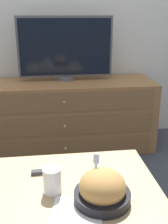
{
  "coord_description": "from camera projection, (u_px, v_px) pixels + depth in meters",
  "views": [
    {
      "loc": [
        0.01,
        -2.71,
        1.21
      ],
      "look_at": [
        0.18,
        -1.35,
        0.72
      ],
      "focal_mm": 45.0,
      "sensor_mm": 36.0,
      "label": 1
    }
  ],
  "objects": [
    {
      "name": "wall_back",
      "position": [
        44.0,
        2.0,
        2.53
      ],
      "size": [
        12.0,
        0.05,
        2.6
      ],
      "color": "silver",
      "rests_on": "ground_plane"
    },
    {
      "name": "ground_plane",
      "position": [
        50.0,
        135.0,
        2.94
      ],
      "size": [
        12.0,
        12.0,
        0.0
      ],
      "primitive_type": "plane",
      "color": "#383D47"
    },
    {
      "name": "takeout_bowl",
      "position": [
        102.0,
        190.0,
        1.11
      ],
      "size": [
        0.23,
        0.23,
        0.18
      ],
      "color": "black",
      "rests_on": "coffee_table"
    },
    {
      "name": "napkin",
      "position": [
        77.0,
        212.0,
        1.06
      ],
      "size": [
        0.22,
        0.22,
        0.0
      ],
      "color": "white",
      "rests_on": "coffee_table"
    },
    {
      "name": "coffee_table",
      "position": [
        74.0,
        204.0,
        1.23
      ],
      "size": [
        0.75,
        0.65,
        0.49
      ],
      "color": "tan",
      "rests_on": "ground_plane"
    },
    {
      "name": "drink_cup",
      "position": [
        52.0,
        182.0,
        1.17
      ],
      "size": [
        0.08,
        0.08,
        0.11
      ],
      "color": "beige",
      "rests_on": "coffee_table"
    },
    {
      "name": "tv",
      "position": [
        65.0,
        48.0,
        2.46
      ],
      "size": [
        0.83,
        0.14,
        0.56
      ],
      "color": "#515156",
      "rests_on": "dresser"
    },
    {
      "name": "remote_control",
      "position": [
        46.0,
        171.0,
        1.32
      ],
      "size": [
        0.14,
        0.04,
        0.02
      ],
      "color": "#38383D",
      "rests_on": "coffee_table"
    },
    {
      "name": "dresser",
      "position": [
        63.0,
        115.0,
        2.58
      ],
      "size": [
        1.64,
        0.53,
        0.63
      ],
      "color": "olive",
      "rests_on": "ground_plane"
    }
  ]
}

